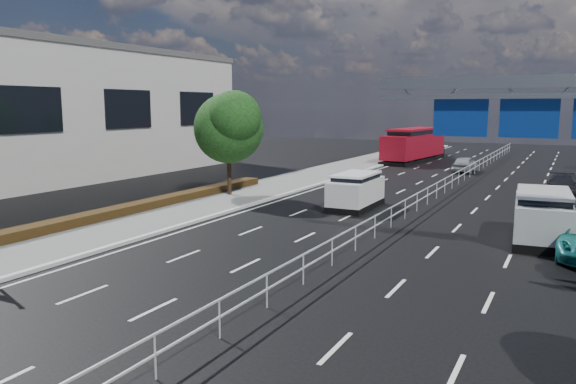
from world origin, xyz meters
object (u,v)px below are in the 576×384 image
at_px(silver_minivan, 542,217).
at_px(overhead_gantry, 552,110).
at_px(near_car_silver, 465,164).
at_px(white_minivan, 356,191).
at_px(parked_car_dark, 562,185).
at_px(near_car_dark, 437,149).
at_px(red_bus, 414,144).

bearing_deg(silver_minivan, overhead_gantry, -91.20).
xyz_separation_m(overhead_gantry, near_car_silver, (-7.74, 28.65, -4.92)).
xyz_separation_m(white_minivan, parked_car_dark, (10.25, 10.56, -0.34)).
bearing_deg(parked_car_dark, overhead_gantry, -92.56).
bearing_deg(silver_minivan, near_car_dark, 103.77).
height_order(overhead_gantry, near_car_dark, overhead_gantry).
bearing_deg(near_car_silver, parked_car_dark, 129.83).
xyz_separation_m(overhead_gantry, silver_minivan, (-0.24, 3.95, -4.53)).
height_order(white_minivan, near_car_dark, white_minivan).
bearing_deg(white_minivan, near_car_dark, 95.12).
distance_m(overhead_gantry, near_car_silver, 30.08).
distance_m(near_car_silver, silver_minivan, 25.82).
relative_size(white_minivan, near_car_dark, 1.06).
bearing_deg(near_car_silver, white_minivan, 86.01).
xyz_separation_m(overhead_gantry, white_minivan, (-10.09, 7.76, -4.62)).
height_order(near_car_dark, silver_minivan, silver_minivan).
relative_size(overhead_gantry, silver_minivan, 1.89).
height_order(silver_minivan, parked_car_dark, silver_minivan).
relative_size(overhead_gantry, red_bus, 0.87).
height_order(near_car_dark, parked_car_dark, near_car_dark).
relative_size(overhead_gantry, white_minivan, 2.22).
relative_size(red_bus, silver_minivan, 2.17).
distance_m(overhead_gantry, white_minivan, 13.54).
bearing_deg(white_minivan, near_car_silver, 83.04).
bearing_deg(silver_minivan, parked_car_dark, 83.74).
bearing_deg(parked_car_dark, white_minivan, -136.21).
distance_m(near_car_dark, silver_minivan, 42.56).
bearing_deg(red_bus, overhead_gantry, -62.36).
xyz_separation_m(overhead_gantry, red_bus, (-14.24, 35.88, -3.80)).
distance_m(near_car_silver, parked_car_dark, 13.00).
bearing_deg(white_minivan, overhead_gantry, -38.08).
height_order(overhead_gantry, red_bus, overhead_gantry).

